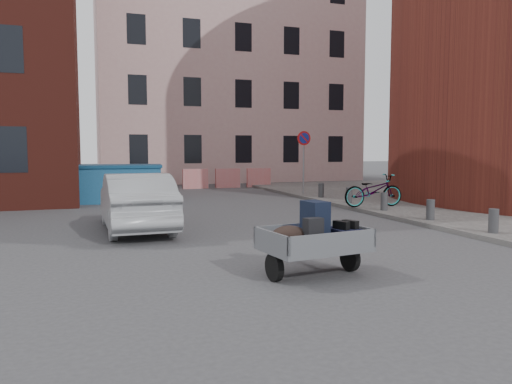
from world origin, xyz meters
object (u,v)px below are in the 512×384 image
object	(u,v)px
dumpster	(117,183)
silver_car	(136,202)
trailer	(313,238)
bicycle	(373,190)

from	to	relation	value
dumpster	silver_car	world-z (taller)	silver_car
trailer	bicycle	bearing A→B (deg)	44.03
dumpster	bicycle	bearing A→B (deg)	-29.04
trailer	silver_car	world-z (taller)	silver_car
dumpster	silver_car	bearing A→B (deg)	-83.82
silver_car	bicycle	distance (m)	7.95
trailer	dumpster	xyz separation A→B (m)	(-2.31, 12.55, 0.11)
dumpster	silver_car	xyz separation A→B (m)	(0.07, -7.03, -0.00)
bicycle	trailer	bearing A→B (deg)	145.78
trailer	dumpster	size ratio (longest dim) A/B	0.54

